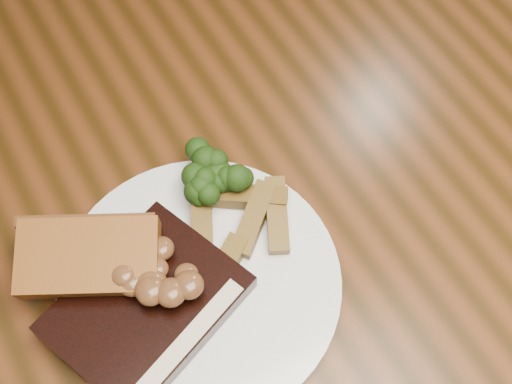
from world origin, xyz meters
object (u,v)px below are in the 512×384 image
(potato_wedges, at_px, (242,238))
(plate, at_px, (200,285))
(chair_far, at_px, (133,9))
(garlic_bread, at_px, (94,267))
(dining_table, at_px, (276,255))
(steak, at_px, (147,307))

(potato_wedges, bearing_deg, plate, -164.46)
(chair_far, relative_size, potato_wedges, 8.51)
(plate, height_order, garlic_bread, garlic_bread)
(dining_table, xyz_separation_m, potato_wedges, (-0.05, -0.01, 0.12))
(chair_far, height_order, garlic_bread, chair_far)
(dining_table, relative_size, garlic_bread, 13.23)
(chair_far, relative_size, steak, 5.14)
(potato_wedges, bearing_deg, steak, -171.29)
(plate, distance_m, garlic_bread, 0.10)
(chair_far, distance_m, steak, 0.76)
(steak, relative_size, potato_wedges, 1.65)
(dining_table, bearing_deg, potato_wedges, -163.28)
(chair_far, bearing_deg, steak, 90.77)
(garlic_bread, relative_size, potato_wedges, 1.28)
(plate, distance_m, steak, 0.05)
(steak, xyz_separation_m, garlic_bread, (-0.02, 0.06, 0.00))
(dining_table, distance_m, garlic_bread, 0.21)
(dining_table, xyz_separation_m, chair_far, (0.08, 0.61, -0.22))
(potato_wedges, bearing_deg, chair_far, 78.39)
(dining_table, relative_size, steak, 10.24)
(dining_table, xyz_separation_m, garlic_bread, (-0.18, 0.03, 0.12))
(steak, xyz_separation_m, potato_wedges, (0.10, 0.02, 0.00))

